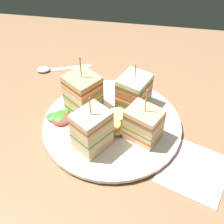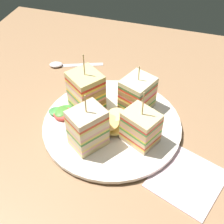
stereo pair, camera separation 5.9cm
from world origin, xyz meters
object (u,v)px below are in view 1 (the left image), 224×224
Objects in this scene: sandwich_wedge_0 at (83,94)px; spoon at (51,69)px; chip_pile at (115,123)px; napkin at (194,170)px; sandwich_wedge_2 at (143,124)px; sandwich_wedge_1 at (92,130)px; sandwich_wedge_3 at (134,92)px; plate at (112,124)px.

sandwich_wedge_0 reaches higher than spoon.
spoon is (18.75, 19.33, -2.52)cm from chip_pile.
sandwich_wedge_0 is at bearing 64.20° from napkin.
sandwich_wedge_2 is 5.91cm from chip_pile.
sandwich_wedge_1 is 1.00× the size of napkin.
spoon is 1.15× the size of napkin.
sandwich_wedge_0 reaches higher than chip_pile.
sandwich_wedge_2 is 32.14cm from spoon.
sandwich_wedge_0 reaches higher than napkin.
sandwich_wedge_3 is at bearing -20.05° from chip_pile.
sandwich_wedge_0 is at bearing 108.89° from spoon.
napkin is (-6.67, -15.44, -2.66)cm from chip_pile.
sandwich_wedge_2 is (-5.51, -12.74, -0.93)cm from sandwich_wedge_0.
plate is at bearing 63.29° from napkin.
sandwich_wedge_1 is at bearing -31.62° from sandwich_wedge_0.
sandwich_wedge_0 is 1.25× the size of sandwich_wedge_3.
napkin is (-1.78, -18.93, -5.19)cm from sandwich_wedge_1.
sandwich_wedge_2 is at bearing 120.20° from spoon.
sandwich_wedge_0 is 25.79cm from napkin.
sandwich_wedge_1 is 1.59× the size of chip_pile.
sandwich_wedge_1 reaches higher than chip_pile.
sandwich_wedge_3 is 25.20cm from spoon.
spoon is at bearing 46.99° from plate.
sandwich_wedge_1 reaches higher than sandwich_wedge_3.
spoon is (11.28, 22.05, -4.62)cm from sandwich_wedge_3.
chip_pile is at bearing -0.65° from sandwich_wedge_1.
plate is 18.28cm from napkin.
sandwich_wedge_3 reaches higher than spoon.
chip_pile is 0.63× the size of napkin.
sandwich_wedge_3 is at bearing -45.71° from sandwich_wedge_2.
sandwich_wedge_3 is 0.78× the size of spoon.
sandwich_wedge_3 is at bearing -31.33° from plate.
spoon is at bearing -12.17° from sandwich_wedge_2.
chip_pile is at bearing 5.43° from sandwich_wedge_0.
sandwich_wedge_3 is (3.17, -9.98, -0.66)cm from sandwich_wedge_0.
sandwich_wedge_2 is at bearing 12.69° from sandwich_wedge_0.
chip_pile is at bearing 2.98° from sandwich_wedge_3.
sandwich_wedge_1 is 13.84cm from sandwich_wedge_3.
spoon is (23.64, 15.84, -5.05)cm from sandwich_wedge_1.
sandwich_wedge_0 reaches higher than sandwich_wedge_1.
napkin is at bearing -113.37° from chip_pile.
sandwich_wedge_3 is 19.60cm from napkin.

